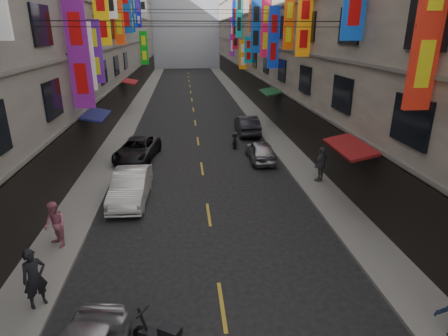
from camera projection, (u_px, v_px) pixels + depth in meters
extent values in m
cube|color=slate|center=(135.00, 110.00, 38.61)|extent=(2.00, 90.00, 0.12)
cube|color=slate|center=(250.00, 108.00, 39.80)|extent=(2.00, 90.00, 0.12)
cube|color=gray|center=(61.00, 11.00, 34.76)|extent=(10.00, 90.00, 19.00)
cube|color=black|center=(124.00, 96.00, 38.02)|extent=(0.12, 85.50, 3.00)
cube|color=#66635E|center=(123.00, 79.00, 37.44)|extent=(0.16, 90.00, 0.14)
cube|color=#66635E|center=(120.00, 46.00, 36.33)|extent=(0.16, 90.00, 0.14)
cube|color=#66635E|center=(117.00, 10.00, 35.23)|extent=(0.16, 90.00, 0.14)
cube|color=#ACA191|center=(312.00, 12.00, 37.14)|extent=(10.00, 90.00, 19.00)
cube|color=black|center=(259.00, 94.00, 39.40)|extent=(0.12, 85.50, 3.00)
cube|color=#66635E|center=(259.00, 78.00, 38.81)|extent=(0.16, 90.00, 0.14)
cube|color=#66635E|center=(260.00, 45.00, 37.71)|extent=(0.16, 90.00, 0.14)
cube|color=#66635E|center=(261.00, 11.00, 36.61)|extent=(0.16, 90.00, 0.14)
cube|color=#B0B7C4|center=(185.00, 15.00, 82.11)|extent=(18.00, 8.00, 22.00)
cube|color=red|center=(430.00, 25.00, 11.16)|extent=(0.86, 0.18, 5.08)
cylinder|color=black|center=(431.00, 25.00, 11.17)|extent=(0.96, 0.08, 0.08)
cube|color=#6C167A|center=(79.00, 54.00, 19.68)|extent=(1.10, 0.18, 5.71)
cylinder|color=black|center=(78.00, 54.00, 19.68)|extent=(1.20, 0.08, 0.08)
cube|color=silver|center=(86.00, 57.00, 21.52)|extent=(0.90, 0.18, 3.82)
cylinder|color=black|center=(85.00, 57.00, 21.52)|extent=(1.00, 0.08, 0.08)
cube|color=orange|center=(304.00, 25.00, 22.56)|extent=(0.88, 0.18, 3.70)
cylinder|color=black|center=(305.00, 25.00, 22.56)|extent=(0.98, 0.08, 0.08)
cube|color=#50198C|center=(94.00, 52.00, 23.49)|extent=(0.96, 0.18, 3.85)
cylinder|color=black|center=(94.00, 52.00, 23.48)|extent=(1.06, 0.08, 0.08)
cube|color=#D14A0B|center=(289.00, 23.00, 26.03)|extent=(0.71, 0.18, 3.57)
cylinder|color=black|center=(290.00, 23.00, 26.04)|extent=(0.81, 0.08, 0.08)
cube|color=yellow|center=(102.00, 16.00, 25.84)|extent=(1.04, 0.18, 3.88)
cylinder|color=black|center=(101.00, 16.00, 25.84)|extent=(1.14, 0.08, 0.08)
cube|color=#1032C3|center=(273.00, 38.00, 30.24)|extent=(0.87, 0.18, 4.80)
cylinder|color=black|center=(274.00, 38.00, 30.25)|extent=(0.97, 0.08, 0.08)
cube|color=#E71548|center=(265.00, 28.00, 33.34)|extent=(0.77, 0.18, 5.05)
cylinder|color=black|center=(266.00, 28.00, 33.34)|extent=(0.87, 0.08, 0.08)
cube|color=#F7400D|center=(117.00, 7.00, 32.91)|extent=(0.87, 0.18, 6.33)
cylinder|color=black|center=(117.00, 7.00, 32.90)|extent=(0.97, 0.08, 0.08)
cube|color=#0F48B1|center=(256.00, 26.00, 36.93)|extent=(0.99, 0.18, 4.99)
cylinder|color=black|center=(256.00, 26.00, 36.94)|extent=(1.09, 0.08, 0.08)
cube|color=#0D459A|center=(126.00, 8.00, 37.16)|extent=(1.05, 0.18, 4.73)
cylinder|color=black|center=(125.00, 8.00, 37.16)|extent=(1.15, 0.08, 0.08)
cube|color=#D04213|center=(253.00, 16.00, 38.97)|extent=(0.79, 0.18, 3.13)
cylinder|color=black|center=(253.00, 16.00, 38.97)|extent=(0.89, 0.08, 0.08)
cube|color=#0C7C94|center=(249.00, 50.00, 41.75)|extent=(0.92, 0.18, 2.81)
cylinder|color=black|center=(249.00, 50.00, 41.76)|extent=(1.02, 0.08, 0.08)
cube|color=#0D3D99|center=(130.00, 16.00, 40.83)|extent=(0.91, 0.18, 3.38)
cylinder|color=black|center=(130.00, 16.00, 40.83)|extent=(1.01, 0.08, 0.08)
cube|color=#1026C6|center=(133.00, 11.00, 42.97)|extent=(0.94, 0.18, 3.53)
cylinder|color=black|center=(132.00, 11.00, 42.97)|extent=(1.04, 0.08, 0.08)
cube|color=#C6740B|center=(243.00, 55.00, 45.64)|extent=(0.94, 0.18, 3.45)
cylinder|color=black|center=(243.00, 55.00, 45.65)|extent=(1.04, 0.08, 0.08)
cube|color=#0C9A9B|center=(239.00, 13.00, 47.91)|extent=(0.83, 0.18, 5.89)
cylinder|color=black|center=(239.00, 13.00, 47.91)|extent=(0.93, 0.08, 0.08)
cube|color=#0F0FB5|center=(138.00, 14.00, 48.66)|extent=(0.79, 0.18, 3.36)
cylinder|color=black|center=(138.00, 14.00, 48.66)|extent=(0.89, 0.08, 0.08)
cube|color=#0E21A9|center=(236.00, 5.00, 49.44)|extent=(1.03, 0.18, 5.19)
cylinder|color=black|center=(237.00, 5.00, 49.45)|extent=(1.13, 0.08, 0.08)
cube|color=red|center=(235.00, 36.00, 52.07)|extent=(0.79, 0.18, 3.48)
cylinder|color=black|center=(236.00, 36.00, 52.07)|extent=(0.89, 0.08, 0.08)
cube|color=#0C8814|center=(144.00, 48.00, 53.41)|extent=(1.07, 0.18, 4.59)
cylinder|color=black|center=(144.00, 48.00, 53.41)|extent=(1.17, 0.08, 0.08)
cube|color=silver|center=(142.00, 0.00, 53.46)|extent=(1.10, 0.18, 3.45)
cylinder|color=black|center=(142.00, 0.00, 53.45)|extent=(1.20, 0.08, 0.08)
cube|color=#811A92|center=(232.00, 37.00, 56.30)|extent=(0.66, 0.18, 5.64)
cylinder|color=black|center=(232.00, 37.00, 56.31)|extent=(0.76, 0.08, 0.08)
cube|color=maroon|center=(351.00, 146.00, 16.41)|extent=(1.39, 3.20, 0.41)
cube|color=#171A53|center=(95.00, 115.00, 22.63)|extent=(1.39, 3.20, 0.41)
cube|color=#124621|center=(270.00, 91.00, 31.35)|extent=(1.39, 3.20, 0.41)
cube|color=maroon|center=(130.00, 81.00, 37.57)|extent=(1.39, 3.20, 0.41)
cylinder|color=black|center=(201.00, 21.00, 17.73)|extent=(14.00, 0.04, 0.04)
cylinder|color=black|center=(192.00, 9.00, 30.39)|extent=(14.00, 0.04, 0.04)
cylinder|color=black|center=(189.00, 23.00, 43.73)|extent=(14.00, 0.04, 0.04)
cube|color=gold|center=(222.00, 306.00, 11.22)|extent=(0.12, 2.20, 0.01)
cube|color=gold|center=(209.00, 214.00, 16.82)|extent=(0.12, 2.20, 0.01)
cube|color=gold|center=(202.00, 169.00, 22.42)|extent=(0.12, 2.20, 0.01)
cube|color=gold|center=(198.00, 141.00, 28.02)|extent=(0.12, 2.20, 0.01)
cube|color=gold|center=(195.00, 123.00, 33.62)|extent=(0.12, 2.20, 0.01)
cube|color=gold|center=(193.00, 110.00, 39.23)|extent=(0.12, 2.20, 0.01)
cube|color=gold|center=(192.00, 100.00, 44.83)|extent=(0.12, 2.20, 0.01)
cube|color=gold|center=(191.00, 92.00, 50.43)|extent=(0.12, 2.20, 0.01)
cube|color=gold|center=(190.00, 86.00, 56.03)|extent=(0.12, 2.20, 0.01)
cube|color=gold|center=(189.00, 81.00, 61.63)|extent=(0.12, 2.20, 0.01)
cube|color=gold|center=(189.00, 77.00, 67.23)|extent=(0.12, 2.20, 0.01)
cube|color=gold|center=(188.00, 73.00, 72.83)|extent=(0.12, 2.20, 0.01)
cylinder|color=black|center=(142.00, 335.00, 9.83)|extent=(0.49, 0.36, 0.50)
cube|color=black|center=(170.00, 331.00, 9.30)|extent=(0.64, 0.56, 0.22)
cylinder|color=black|center=(144.00, 323.00, 9.63)|extent=(0.34, 0.25, 0.88)
cylinder|color=black|center=(143.00, 312.00, 9.51)|extent=(0.31, 0.46, 0.06)
cylinder|color=black|center=(235.00, 145.00, 26.08)|extent=(0.17, 0.51, 0.50)
cylinder|color=black|center=(234.00, 140.00, 27.30)|extent=(0.17, 0.51, 0.50)
cube|color=black|center=(235.00, 141.00, 26.64)|extent=(0.44, 1.32, 0.18)
cube|color=black|center=(234.00, 135.00, 26.75)|extent=(0.38, 0.58, 0.22)
cylinder|color=black|center=(235.00, 139.00, 26.02)|extent=(0.12, 0.36, 0.88)
cylinder|color=black|center=(235.00, 134.00, 25.90)|extent=(0.50, 0.11, 0.06)
imported|color=silver|center=(131.00, 186.00, 17.95)|extent=(1.74, 4.59, 1.49)
imported|color=black|center=(137.00, 149.00, 23.85)|extent=(2.96, 5.07, 1.33)
imported|color=#A6A7AB|center=(261.00, 151.00, 23.60)|extent=(1.54, 3.78, 1.29)
imported|color=#26262E|center=(247.00, 125.00, 29.74)|extent=(1.60, 4.48, 1.47)
imported|color=black|center=(34.00, 278.00, 10.80)|extent=(0.92, 0.92, 1.87)
imported|color=#CF6D8C|center=(55.00, 225.00, 13.84)|extent=(1.04, 1.04, 1.80)
imported|color=#58595B|center=(321.00, 164.00, 19.95)|extent=(1.27, 1.21, 1.91)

